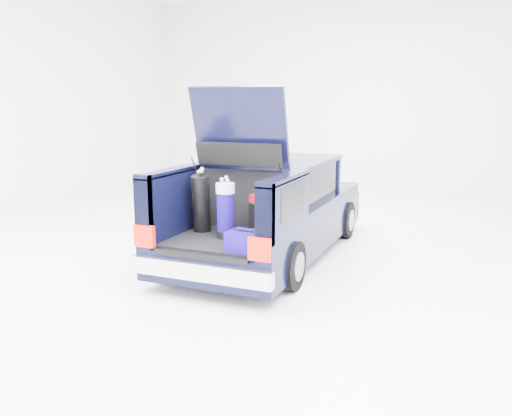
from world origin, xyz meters
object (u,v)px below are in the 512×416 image
at_px(red_suitcase, 263,215).
at_px(black_golf_bag, 201,203).
at_px(blue_duffel, 249,242).
at_px(car, 271,210).
at_px(blue_golf_bag, 225,210).

relative_size(red_suitcase, black_golf_bag, 0.64).
bearing_deg(black_golf_bag, red_suitcase, -3.58).
relative_size(red_suitcase, blue_duffel, 1.05).
bearing_deg(blue_duffel, car, 110.95).
xyz_separation_m(black_golf_bag, blue_golf_bag, (0.43, -0.16, -0.02)).
bearing_deg(blue_duffel, blue_golf_bag, 144.93).
bearing_deg(car, blue_duffel, -76.01).
bearing_deg(blue_golf_bag, black_golf_bag, 157.05).
xyz_separation_m(car, blue_duffel, (0.50, -2.01, 0.04)).
distance_m(blue_golf_bag, blue_duffel, 0.75).
xyz_separation_m(car, red_suitcase, (0.35, -1.19, 0.18)).
xyz_separation_m(black_golf_bag, blue_duffel, (0.95, -0.64, -0.26)).
distance_m(red_suitcase, blue_duffel, 0.84).
bearing_deg(black_golf_bag, car, 55.63).
height_order(black_golf_bag, blue_duffel, black_golf_bag).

